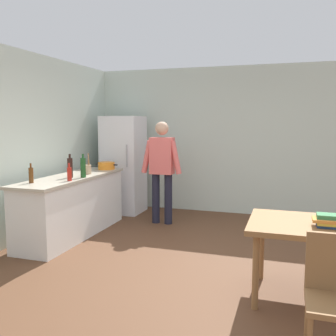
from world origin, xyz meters
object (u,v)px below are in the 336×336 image
(refrigerator, at_px, (124,165))
(dining_table, at_px, (326,232))
(utensil_jar, at_px, (88,169))
(bottle_beer_brown, at_px, (31,175))
(bottle_wine_dark, at_px, (70,167))
(bottle_sauce_red, at_px, (69,174))
(bottle_wine_green, at_px, (83,167))
(cooking_pot, at_px, (106,166))
(person, at_px, (162,165))
(book_stack, at_px, (329,221))

(refrigerator, relative_size, dining_table, 1.29)
(utensil_jar, xyz_separation_m, bottle_beer_brown, (-0.27, -0.98, 0.03))
(utensil_jar, bearing_deg, bottle_wine_dark, -97.20)
(bottle_sauce_red, bearing_deg, bottle_wine_green, 87.92)
(bottle_wine_green, bearing_deg, bottle_sauce_red, -92.08)
(dining_table, height_order, cooking_pot, cooking_pot)
(person, distance_m, bottle_wine_dark, 1.54)
(person, bearing_deg, refrigerator, 149.77)
(bottle_wine_dark, distance_m, bottle_sauce_red, 0.32)
(utensil_jar, bearing_deg, book_stack, -23.82)
(dining_table, distance_m, bottle_beer_brown, 3.59)
(person, bearing_deg, bottle_wine_green, -126.02)
(bottle_sauce_red, distance_m, bottle_beer_brown, 0.49)
(utensil_jar, xyz_separation_m, bottle_sauce_red, (0.11, -0.67, 0.02))
(bottle_wine_green, distance_m, book_stack, 3.38)
(bottle_wine_dark, bearing_deg, bottle_beer_brown, -110.66)
(utensil_jar, relative_size, book_stack, 1.16)
(bottle_wine_green, height_order, bottle_sauce_red, bottle_wine_green)
(person, height_order, bottle_wine_green, person)
(bottle_wine_green, xyz_separation_m, bottle_beer_brown, (-0.39, -0.65, -0.04))
(cooking_pot, distance_m, bottle_beer_brown, 1.62)
(bottle_wine_green, bearing_deg, book_stack, -19.42)
(utensil_jar, distance_m, bottle_beer_brown, 1.02)
(bottle_wine_green, bearing_deg, utensil_jar, 109.76)
(dining_table, relative_size, bottle_beer_brown, 5.38)
(person, height_order, book_stack, person)
(dining_table, height_order, bottle_wine_dark, bottle_wine_dark)
(refrigerator, bearing_deg, bottle_beer_brown, -96.23)
(utensil_jar, bearing_deg, refrigerator, 90.68)
(refrigerator, bearing_deg, book_stack, -40.12)
(person, distance_m, bottle_sauce_red, 1.67)
(utensil_jar, relative_size, bottle_wine_green, 0.94)
(bottle_wine_dark, relative_size, book_stack, 1.23)
(person, distance_m, cooking_pot, 0.95)
(refrigerator, distance_m, bottle_wine_dark, 1.75)
(person, relative_size, dining_table, 1.21)
(cooking_pot, bearing_deg, book_stack, -32.10)
(utensil_jar, relative_size, bottle_sauce_red, 1.33)
(dining_table, distance_m, utensil_jar, 3.57)
(bottle_wine_dark, height_order, bottle_wine_green, same)
(person, relative_size, utensil_jar, 5.31)
(cooking_pot, bearing_deg, utensil_jar, -90.19)
(person, height_order, bottle_beer_brown, person)
(person, relative_size, bottle_beer_brown, 6.54)
(dining_table, relative_size, bottle_sauce_red, 5.83)
(refrigerator, relative_size, book_stack, 6.50)
(dining_table, bearing_deg, bottle_sauce_red, 167.72)
(dining_table, distance_m, cooking_pot, 3.84)
(refrigerator, bearing_deg, cooking_pot, -88.58)
(utensil_jar, xyz_separation_m, book_stack, (3.30, -1.46, -0.17))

